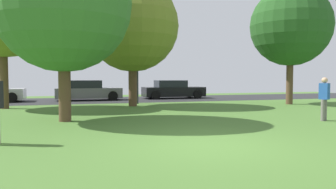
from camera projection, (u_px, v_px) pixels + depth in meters
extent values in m
plane|color=#47702D|center=(208.00, 145.00, 7.76)|extent=(44.00, 44.00, 0.00)
cube|color=#28282B|center=(116.00, 100.00, 23.06)|extent=(44.00, 6.40, 0.01)
cylinder|color=brown|center=(4.00, 74.00, 16.57)|extent=(0.40, 0.40, 3.48)
sphere|color=olive|center=(2.00, 8.00, 16.40)|extent=(4.85, 4.85, 4.85)
cylinder|color=brown|center=(65.00, 87.00, 11.87)|extent=(0.43, 0.43, 2.52)
sphere|color=#38702D|center=(63.00, 3.00, 11.71)|extent=(4.88, 4.88, 4.88)
cylinder|color=brown|center=(290.00, 79.00, 19.30)|extent=(0.39, 0.39, 2.94)
sphere|color=#23511E|center=(291.00, 26.00, 19.13)|extent=(4.64, 4.64, 4.64)
cylinder|color=brown|center=(133.00, 84.00, 18.08)|extent=(0.46, 0.46, 2.40)
sphere|color=olive|center=(132.00, 25.00, 17.90)|extent=(5.04, 5.04, 5.04)
cylinder|color=slate|center=(323.00, 110.00, 12.01)|extent=(0.14, 0.14, 0.79)
cylinder|color=slate|center=(325.00, 110.00, 12.11)|extent=(0.14, 0.14, 0.79)
cube|color=#23519E|center=(324.00, 91.00, 12.02)|extent=(0.33, 0.38, 0.59)
sphere|color=tan|center=(325.00, 80.00, 12.00)|extent=(0.21, 0.21, 0.21)
cylinder|color=black|center=(16.00, 96.00, 22.17)|extent=(0.64, 0.22, 0.64)
cylinder|color=black|center=(12.00, 98.00, 20.37)|extent=(0.64, 0.22, 0.64)
cube|color=slate|center=(89.00, 93.00, 22.55)|extent=(4.37, 1.70, 0.69)
cube|color=black|center=(85.00, 84.00, 22.45)|extent=(2.10, 1.50, 0.52)
cylinder|color=black|center=(110.00, 95.00, 23.81)|extent=(0.64, 0.22, 0.64)
cylinder|color=black|center=(113.00, 96.00, 22.18)|extent=(0.64, 0.22, 0.64)
cylinder|color=black|center=(66.00, 95.00, 22.93)|extent=(0.64, 0.22, 0.64)
cylinder|color=black|center=(65.00, 97.00, 21.30)|extent=(0.64, 0.22, 0.64)
cube|color=black|center=(173.00, 92.00, 24.61)|extent=(4.52, 1.80, 0.68)
cube|color=black|center=(171.00, 84.00, 24.51)|extent=(2.17, 1.58, 0.51)
cylinder|color=black|center=(189.00, 93.00, 25.93)|extent=(0.64, 0.22, 0.64)
cylinder|color=black|center=(198.00, 94.00, 24.21)|extent=(0.64, 0.22, 0.64)
cylinder|color=black|center=(150.00, 94.00, 25.02)|extent=(0.64, 0.22, 0.64)
cylinder|color=black|center=(156.00, 95.00, 23.30)|extent=(0.64, 0.22, 0.64)
cylinder|color=#2D2D33|center=(137.00, 66.00, 19.53)|extent=(0.14, 0.14, 4.50)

